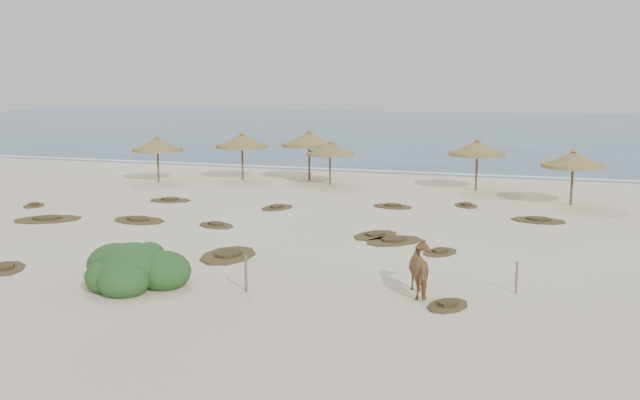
{
  "coord_description": "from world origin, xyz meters",
  "views": [
    {
      "loc": [
        10.3,
        -21.36,
        6.06
      ],
      "look_at": [
        1.59,
        5.0,
        1.45
      ],
      "focal_mm": 40.0,
      "sensor_mm": 36.0,
      "label": 1
    }
  ],
  "objects_px": {
    "horse": "(424,270)",
    "bush": "(133,270)",
    "palapa_0": "(157,145)",
    "palapa_1": "(242,142)"
  },
  "relations": [
    {
      "from": "horse",
      "to": "bush",
      "type": "bearing_deg",
      "value": -11.16
    },
    {
      "from": "horse",
      "to": "bush",
      "type": "relative_size",
      "value": 0.52
    },
    {
      "from": "palapa_0",
      "to": "palapa_1",
      "type": "relative_size",
      "value": 0.92
    },
    {
      "from": "horse",
      "to": "bush",
      "type": "distance_m",
      "value": 8.63
    },
    {
      "from": "palapa_1",
      "to": "bush",
      "type": "xyz_separation_m",
      "value": [
        6.7,
        -22.68,
        -1.86
      ]
    },
    {
      "from": "palapa_1",
      "to": "horse",
      "type": "relative_size",
      "value": 2.37
    },
    {
      "from": "palapa_0",
      "to": "palapa_1",
      "type": "bearing_deg",
      "value": 29.28
    },
    {
      "from": "palapa_0",
      "to": "bush",
      "type": "xyz_separation_m",
      "value": [
        11.2,
        -20.16,
        -1.73
      ]
    },
    {
      "from": "palapa_0",
      "to": "bush",
      "type": "height_order",
      "value": "palapa_0"
    },
    {
      "from": "palapa_0",
      "to": "horse",
      "type": "relative_size",
      "value": 2.18
    }
  ]
}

